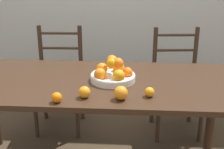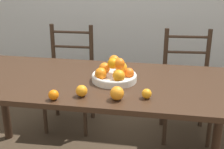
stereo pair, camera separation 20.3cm
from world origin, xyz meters
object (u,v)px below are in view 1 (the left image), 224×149
fruit_bowl (113,74)px  orange_loose_2 (121,93)px  chair_right (176,84)px  orange_loose_1 (57,97)px  chair_left (59,81)px  orange_loose_3 (84,92)px  orange_loose_0 (149,92)px

fruit_bowl → orange_loose_2: bearing=-77.6°
chair_right → orange_loose_2: bearing=-120.6°
orange_loose_1 → chair_right: (0.85, 1.06, -0.33)m
orange_loose_1 → orange_loose_2: orange_loose_2 is taller
orange_loose_2 → orange_loose_1: bearing=-170.1°
chair_left → chair_right: bearing=-2.2°
orange_loose_1 → chair_right: 1.40m
orange_loose_2 → orange_loose_3: size_ratio=1.17×
orange_loose_0 → chair_left: chair_left is taller
orange_loose_3 → orange_loose_0: bearing=5.7°
orange_loose_3 → chair_right: bearing=54.7°
orange_loose_2 → chair_right: size_ratio=0.09×
fruit_bowl → orange_loose_3: size_ratio=4.29×
orange_loose_0 → orange_loose_3: (-0.39, -0.04, 0.01)m
orange_loose_0 → chair_right: 1.04m
orange_loose_3 → orange_loose_1: bearing=-153.2°
fruit_bowl → orange_loose_1: (-0.31, -0.36, -0.02)m
orange_loose_1 → orange_loose_3: bearing=26.8°
orange_loose_2 → chair_right: chair_right is taller
orange_loose_3 → chair_right: size_ratio=0.07×
orange_loose_1 → orange_loose_2: (0.37, 0.06, 0.01)m
orange_loose_0 → chair_left: bearing=129.8°
fruit_bowl → chair_right: (0.54, 0.69, -0.35)m
fruit_bowl → chair_left: bearing=128.2°
orange_loose_3 → chair_left: size_ratio=0.07×
orange_loose_0 → chair_left: 1.27m
orange_loose_1 → chair_left: chair_left is taller
fruit_bowl → chair_left: (-0.55, 0.69, -0.35)m
orange_loose_2 → orange_loose_3: orange_loose_2 is taller
orange_loose_0 → orange_loose_1: size_ratio=0.96×
orange_loose_0 → chair_left: (-0.78, 0.94, -0.33)m
orange_loose_2 → orange_loose_3: 0.22m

